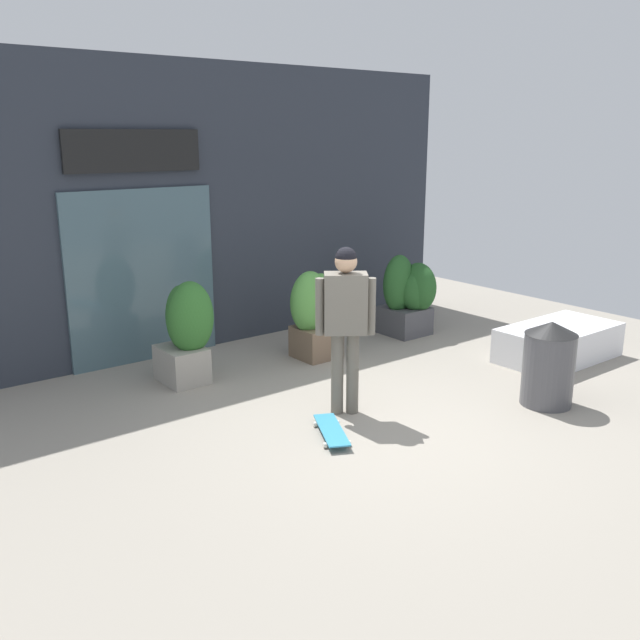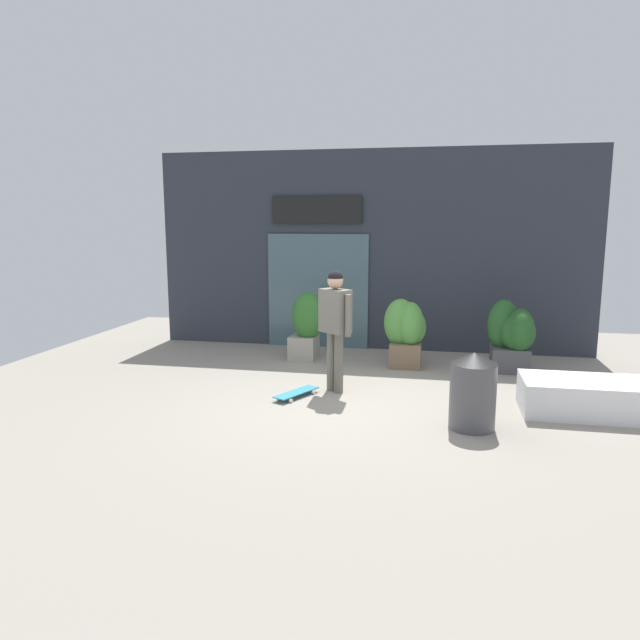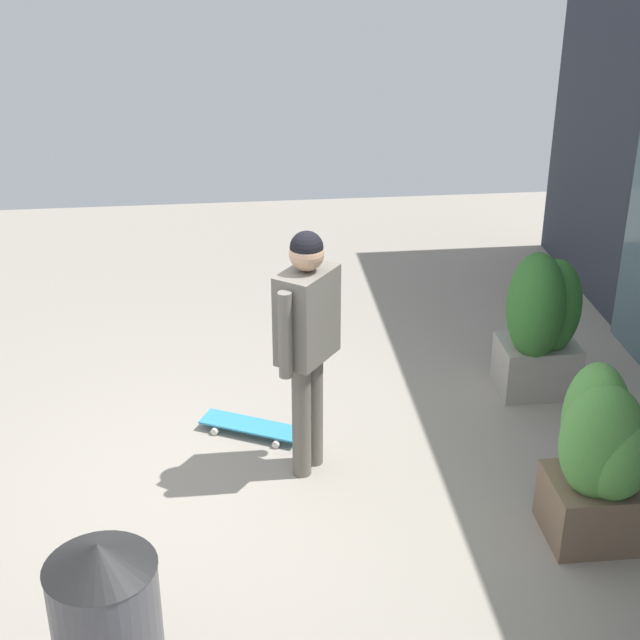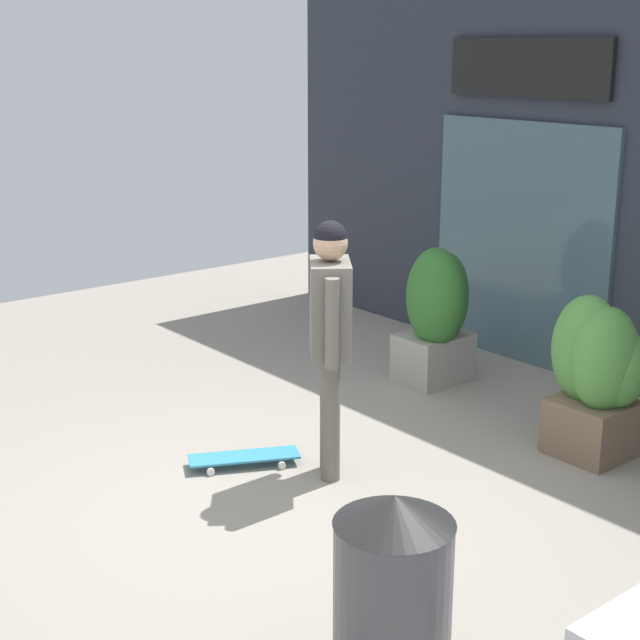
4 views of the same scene
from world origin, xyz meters
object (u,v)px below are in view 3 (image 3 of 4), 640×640
object	(u,v)px
skateboarder	(307,328)
trash_bin	(106,619)
skateboard	(251,426)
planter_box_right	(541,322)
planter_box_mid	(600,452)

from	to	relation	value
skateboarder	trash_bin	world-z (taller)	skateboarder
skateboarder	skateboard	bearing A→B (deg)	-15.21
planter_box_right	trash_bin	world-z (taller)	planter_box_right
planter_box_right	trash_bin	bearing A→B (deg)	-48.54
skateboard	planter_box_right	world-z (taller)	planter_box_right
planter_box_mid	skateboarder	bearing A→B (deg)	-118.99
planter_box_right	planter_box_mid	distance (m)	1.79
skateboard	trash_bin	xyz separation A→B (m)	(2.36, -0.80, 0.41)
skateboard	trash_bin	size ratio (longest dim) A/B	0.84
planter_box_right	planter_box_mid	bearing A→B (deg)	-6.52
skateboard	trash_bin	distance (m)	2.53
skateboarder	skateboard	world-z (taller)	skateboarder
skateboarder	trash_bin	size ratio (longest dim) A/B	1.89
skateboarder	planter_box_right	bearing A→B (deg)	-119.17
trash_bin	planter_box_mid	bearing A→B (deg)	108.08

